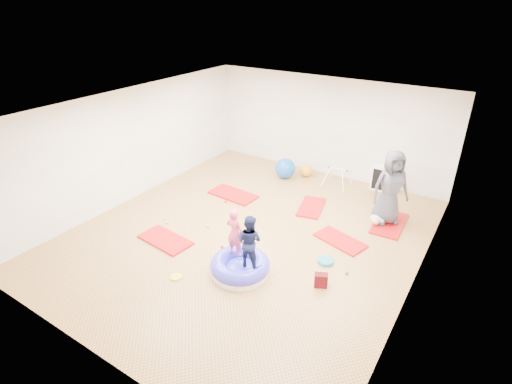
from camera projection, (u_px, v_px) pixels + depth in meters
The scene contains 19 objects.
room at pixel (248, 176), 8.28m from camera, with size 7.01×8.01×2.81m.
gym_mat_front_left at pixel (165, 240), 8.62m from camera, with size 1.20×0.60×0.05m, color #CA0F00.
gym_mat_mid_left at pixel (233, 194), 10.55m from camera, with size 1.27×0.63×0.05m, color #CA0F00.
gym_mat_center_back at pixel (311, 207), 9.93m from camera, with size 1.09×0.54×0.05m, color #CA0F00.
gym_mat_right at pixel (340, 240), 8.60m from camera, with size 1.09×0.54×0.05m, color #CA0F00.
gym_mat_rear_right at pixel (389, 224), 9.23m from camera, with size 1.25×0.62×0.05m, color #CA0F00.
inflatable_cushion at pixel (240, 267), 7.59m from camera, with size 1.14×1.14×0.36m.
child_pink at pixel (235, 230), 7.48m from camera, with size 0.36×0.24×0.98m, color #F5496C.
child_navy at pixel (249, 239), 7.16m from camera, with size 0.50×0.39×1.04m, color #141A47.
adult_caregiver at pixel (391, 187), 8.90m from camera, with size 0.85×0.55×1.73m, color #40424F.
infant at pixel (377, 219), 9.13m from camera, with size 0.36×0.37×0.21m.
ball_pit_balls at pixel (219, 229), 8.99m from camera, with size 4.39×1.74×0.07m.
exercise_ball_blue at pixel (285, 168), 11.45m from camera, with size 0.58×0.58×0.58m, color blue.
exercise_ball_orange at pixel (306, 170), 11.58m from camera, with size 0.37×0.37×0.37m, color orange.
infant_play_gym at pixel (337, 174), 10.90m from camera, with size 0.70×0.66×0.54m.
cube_shelf at pixel (385, 179), 10.71m from camera, with size 0.67×0.33×0.67m.
balance_disc at pixel (325, 261), 7.92m from camera, with size 0.32×0.32×0.07m, color teal.
backpack at pixel (321, 280), 7.24m from camera, with size 0.23×0.14×0.27m, color maroon.
yellow_toy at pixel (176, 277), 7.51m from camera, with size 0.22×0.22×0.03m, color yellow.
Camera 1 is at (4.22, -6.26, 4.82)m, focal length 28.00 mm.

